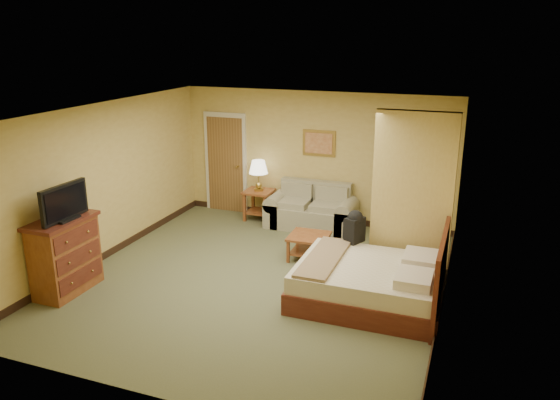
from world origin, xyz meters
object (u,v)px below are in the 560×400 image
at_px(loveseat, 312,213).
at_px(dresser, 65,255).
at_px(coffee_table, 309,242).
at_px(bed, 374,282).

height_order(loveseat, dresser, dresser).
bearing_deg(loveseat, coffee_table, -74.41).
xyz_separation_m(loveseat, coffee_table, (0.42, -1.50, 0.02)).
height_order(coffee_table, dresser, dresser).
bearing_deg(loveseat, bed, -56.89).
bearing_deg(bed, dresser, -164.11).
relative_size(loveseat, dresser, 1.54).
distance_m(dresser, bed, 4.47).
distance_m(loveseat, coffee_table, 1.55).
xyz_separation_m(loveseat, bed, (1.74, -2.67, 0.02)).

